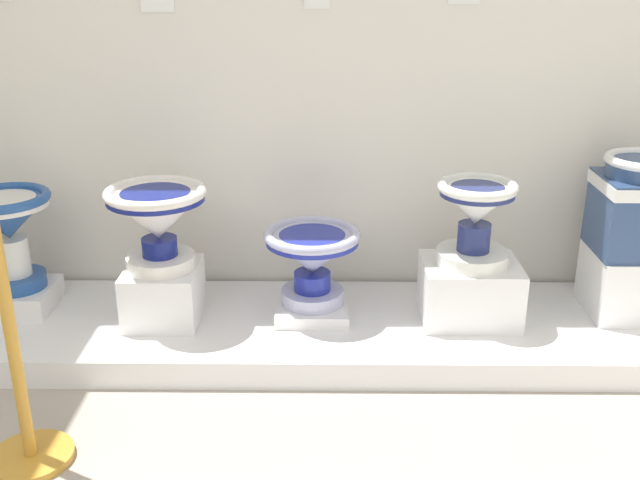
# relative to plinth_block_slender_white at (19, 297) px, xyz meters

# --- Properties ---
(display_platform) EXTENTS (3.21, 0.75, 0.11)m
(display_platform) POSITION_rel_plinth_block_slender_white_xyz_m (1.28, -0.09, -0.11)
(display_platform) COLOR white
(display_platform) RESTS_ON ground_plane
(plinth_block_slender_white) EXTENTS (0.29, 0.29, 0.10)m
(plinth_block_slender_white) POSITION_rel_plinth_block_slender_white_xyz_m (0.00, 0.00, 0.00)
(plinth_block_slender_white) COLOR white
(plinth_block_slender_white) RESTS_ON display_platform
(antique_toilet_slender_white) EXTENTS (0.37, 0.37, 0.42)m
(antique_toilet_slender_white) POSITION_rel_plinth_block_slender_white_xyz_m (0.00, 0.00, 0.34)
(antique_toilet_slender_white) COLOR #244D96
(antique_toilet_slender_white) RESTS_ON plinth_block_slender_white
(plinth_block_central_ornate) EXTENTS (0.30, 0.32, 0.23)m
(plinth_block_central_ornate) POSITION_rel_plinth_block_slender_white_xyz_m (0.65, -0.09, 0.07)
(plinth_block_central_ornate) COLOR white
(plinth_block_central_ornate) RESTS_ON display_platform
(antique_toilet_central_ornate) EXTENTS (0.40, 0.40, 0.34)m
(antique_toilet_central_ornate) POSITION_rel_plinth_block_slender_white_xyz_m (0.65, -0.09, 0.41)
(antique_toilet_central_ornate) COLOR white
(antique_toilet_central_ornate) RESTS_ON plinth_block_central_ornate
(plinth_block_broad_patterned) EXTENTS (0.30, 0.32, 0.05)m
(plinth_block_broad_patterned) POSITION_rel_plinth_block_slender_white_xyz_m (1.26, -0.04, -0.02)
(plinth_block_broad_patterned) COLOR white
(plinth_block_broad_patterned) RESTS_ON display_platform
(antique_toilet_broad_patterned) EXTENTS (0.40, 0.40, 0.32)m
(antique_toilet_broad_patterned) POSITION_rel_plinth_block_slender_white_xyz_m (1.26, -0.04, 0.22)
(antique_toilet_broad_patterned) COLOR #AFB2D4
(antique_toilet_broad_patterned) RESTS_ON plinth_block_broad_patterned
(plinth_block_rightmost) EXTENTS (0.39, 0.32, 0.25)m
(plinth_block_rightmost) POSITION_rel_plinth_block_slender_white_xyz_m (1.91, -0.08, 0.07)
(plinth_block_rightmost) COLOR white
(plinth_block_rightmost) RESTS_ON display_platform
(antique_toilet_rightmost) EXTENTS (0.32, 0.32, 0.35)m
(antique_toilet_rightmost) POSITION_rel_plinth_block_slender_white_xyz_m (1.91, -0.08, 0.42)
(antique_toilet_rightmost) COLOR white
(antique_toilet_rightmost) RESTS_ON plinth_block_rightmost
(plinth_block_tall_cobalt) EXTENTS (0.30, 0.33, 0.27)m
(plinth_block_tall_cobalt) POSITION_rel_plinth_block_slender_white_xyz_m (2.57, -0.01, 0.09)
(plinth_block_tall_cobalt) COLOR white
(plinth_block_tall_cobalt) RESTS_ON display_platform
(antique_toilet_tall_cobalt) EXTENTS (0.32, 0.32, 0.41)m
(antique_toilet_tall_cobalt) POSITION_rel_plinth_block_slender_white_xyz_m (2.57, -0.01, 0.44)
(antique_toilet_tall_cobalt) COLOR navy
(antique_toilet_tall_cobalt) RESTS_ON plinth_block_tall_cobalt
(stanchion_post_near_left) EXTENTS (0.27, 0.27, 1.02)m
(stanchion_post_near_left) POSITION_rel_plinth_block_slender_white_xyz_m (0.37, -0.88, 0.13)
(stanchion_post_near_left) COLOR gold
(stanchion_post_near_left) RESTS_ON ground_plane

